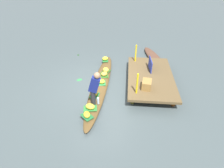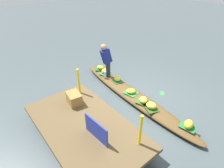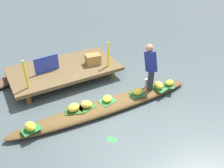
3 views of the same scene
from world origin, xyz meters
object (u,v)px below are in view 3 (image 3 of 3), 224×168
banana_bunch_3 (159,85)px  banana_bunch_6 (170,83)px  market_banner (47,64)px  vendor_person (151,65)px  vendor_boat (108,106)px  water_bottle (146,83)px  banana_bunch_2 (30,126)px  banana_bunch_0 (107,99)px  banana_bunch_4 (86,104)px  produce_crate (93,59)px  banana_bunch_1 (137,92)px  banana_bunch_5 (74,107)px

banana_bunch_3 → banana_bunch_6: (0.37, -0.04, -0.02)m
banana_bunch_3 → market_banner: bearing=139.0°
vendor_person → market_banner: vendor_person is taller
vendor_boat → water_bottle: water_bottle is taller
banana_bunch_2 → vendor_person: 3.26m
banana_bunch_3 → water_bottle: water_bottle is taller
water_bottle → banana_bunch_0: bearing=-177.5°
banana_bunch_4 → banana_bunch_6: (2.44, -0.25, -0.01)m
banana_bunch_6 → produce_crate: bearing=126.7°
banana_bunch_2 → vendor_person: (3.21, 0.04, 0.61)m
vendor_boat → vendor_person: 1.53m
banana_bunch_0 → banana_bunch_1: 0.83m
banana_bunch_3 → banana_bunch_4: bearing=174.0°
vendor_boat → vendor_person: vendor_person is taller
banana_bunch_4 → vendor_person: (1.84, -0.08, 0.62)m
banana_bunch_2 → banana_bunch_6: (3.81, -0.13, -0.02)m
banana_bunch_3 → banana_bunch_5: bearing=174.2°
banana_bunch_0 → banana_bunch_3: 1.53m
banana_bunch_1 → banana_bunch_2: 2.75m
banana_bunch_4 → market_banner: (-0.35, 1.90, 0.33)m
vendor_boat → water_bottle: size_ratio=20.20×
banana_bunch_1 → banana_bunch_6: bearing=-3.7°
banana_bunch_2 → produce_crate: size_ratio=0.63×
vendor_boat → banana_bunch_5: 0.89m
banana_bunch_0 → banana_bunch_1: (0.82, -0.14, 0.02)m
banana_bunch_1 → market_banner: size_ratio=0.37×
banana_bunch_6 → vendor_person: vendor_person is taller
banana_bunch_4 → banana_bunch_5: 0.32m
banana_bunch_0 → banana_bunch_3: (1.52, -0.17, 0.02)m
banana_bunch_1 → water_bottle: (0.43, 0.20, 0.03)m
produce_crate → market_banner: bearing=170.4°
banana_bunch_0 → water_bottle: bearing=2.5°
vendor_boat → banana_bunch_1: bearing=-3.9°
vendor_boat → vendor_person: (1.29, 0.02, 0.81)m
banana_bunch_2 → banana_bunch_6: size_ratio=0.98×
banana_bunch_0 → vendor_person: vendor_person is taller
banana_bunch_2 → banana_bunch_3: 3.45m
banana_bunch_4 → banana_bunch_6: size_ratio=1.01×
banana_bunch_2 → market_banner: (1.02, 2.02, 0.32)m
vendor_person → water_bottle: size_ratio=5.04×
market_banner → vendor_boat: bearing=-69.8°
banana_bunch_0 → banana_bunch_5: 0.88m
banana_bunch_6 → vendor_person: size_ratio=0.23×
banana_bunch_2 → banana_bunch_5: banana_bunch_2 is taller
banana_bunch_1 → banana_bunch_3: size_ratio=0.84×
banana_bunch_5 → market_banner: (-0.03, 1.87, 0.33)m
banana_bunch_2 → vendor_person: bearing=0.8°
banana_bunch_4 → banana_bunch_2: bearing=-174.9°
vendor_boat → banana_bunch_4: size_ratio=17.35×
banana_bunch_3 → banana_bunch_5: (-2.40, 0.25, 0.00)m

